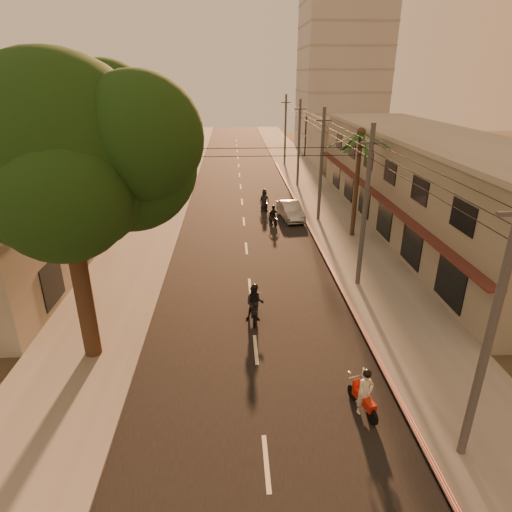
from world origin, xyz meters
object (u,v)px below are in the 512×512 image
Objects in this scene: scooter_mid_a at (255,304)px; scooter_far_a at (264,200)px; broadleaf_tree at (72,156)px; scooter_red at (364,393)px; palm_tree at (361,139)px; scooter_mid_b at (273,216)px; parked_car at (291,211)px.

scooter_mid_a is 18.86m from scooter_far_a.
broadleaf_tree reaches higher than scooter_red.
broadleaf_tree is 1.48× the size of palm_tree.
broadleaf_tree is 6.06× the size of scooter_mid_a.
scooter_mid_a is at bearing -104.07° from scooter_far_a.
palm_tree is 15.28m from scooter_mid_a.
scooter_red is 0.92× the size of scooter_mid_a.
parked_car is (1.59, 1.43, -0.02)m from scooter_mid_b.
scooter_mid_a reaches higher than parked_car.
scooter_red is 22.51m from parked_car.
parked_car is (3.85, 16.00, -0.17)m from scooter_mid_a.
scooter_red is at bearing -103.70° from palm_tree.
scooter_mid_b reaches higher than parked_car.
broadleaf_tree reaches higher than scooter_mid_b.
scooter_mid_b is at bearing -145.30° from parked_car.
palm_tree reaches higher than parked_car.
parked_car is (0.33, 22.50, -0.11)m from scooter_red.
scooter_mid_a is at bearing -124.57° from palm_tree.
scooter_red is (-4.38, -17.98, -6.33)m from palm_tree.
scooter_mid_a is 14.74m from scooter_mid_b.
scooter_mid_b is (2.26, 14.57, -0.15)m from scooter_mid_a.
broadleaf_tree reaches higher than parked_car.
scooter_mid_a reaches higher than scooter_mid_b.
scooter_red is at bearing -56.53° from scooter_mid_a.
scooter_mid_b is at bearing 151.33° from palm_tree.
palm_tree is at bearing -58.69° from scooter_far_a.
scooter_far_a reaches higher than scooter_mid_b.
palm_tree is 11.38m from scooter_far_a.
scooter_mid_a is 0.44× the size of parked_car.
scooter_far_a is 0.43× the size of parked_car.
scooter_mid_b is at bearing -92.77° from scooter_far_a.
palm_tree is 4.26× the size of scooter_far_a.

